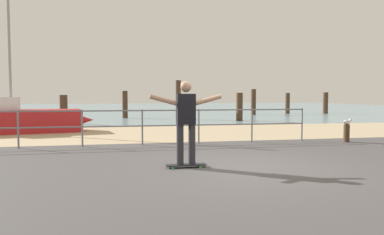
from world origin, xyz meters
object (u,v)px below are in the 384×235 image
(seagull, at_px, (347,122))
(sailboat, at_px, (25,120))
(skateboarder, at_px, (186,117))
(bollard_short, at_px, (346,134))
(skateboard, at_px, (186,165))

(seagull, bearing_deg, sailboat, 154.41)
(skateboarder, relative_size, seagull, 3.56)
(skateboarder, relative_size, bollard_short, 2.93)
(bollard_short, bearing_deg, skateboarder, -152.07)
(sailboat, relative_size, skateboarder, 3.30)
(sailboat, xyz_separation_m, seagull, (10.43, -5.00, 0.12))
(skateboarder, height_order, seagull, skateboarder)
(sailboat, height_order, seagull, sailboat)
(skateboard, bearing_deg, sailboat, 121.32)
(skateboard, distance_m, skateboarder, 0.95)
(skateboard, height_order, seagull, seagull)
(sailboat, height_order, skateboard, sailboat)
(skateboard, xyz_separation_m, skateboarder, (0.00, -0.00, 0.95))
(skateboarder, bearing_deg, seagull, 27.92)
(skateboard, bearing_deg, skateboarder, -14.04)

